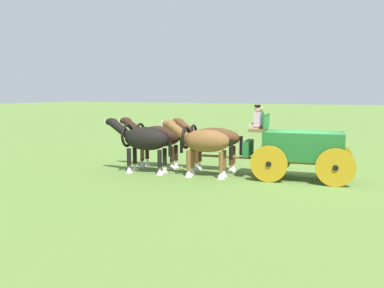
{
  "coord_description": "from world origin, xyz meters",
  "views": [
    {
      "loc": [
        -2.64,
        15.43,
        3.31
      ],
      "look_at": [
        4.49,
        0.48,
        1.2
      ],
      "focal_mm": 37.19,
      "sensor_mm": 36.0,
      "label": 1
    }
  ],
  "objects_px": {
    "draft_horse_rear_off": "(212,139)",
    "draft_horse_lead_near": "(144,140)",
    "draft_horse_lead_off": "(156,137)",
    "show_wagon": "(299,147)",
    "draft_horse_rear_near": "(203,142)"
  },
  "relations": [
    {
      "from": "draft_horse_lead_off",
      "to": "draft_horse_lead_near",
      "type": "bearing_deg",
      "value": 97.23
    },
    {
      "from": "draft_horse_lead_near",
      "to": "draft_horse_lead_off",
      "type": "relative_size",
      "value": 0.98
    },
    {
      "from": "show_wagon",
      "to": "draft_horse_rear_near",
      "type": "height_order",
      "value": "show_wagon"
    },
    {
      "from": "show_wagon",
      "to": "draft_horse_lead_near",
      "type": "bearing_deg",
      "value": 12.86
    },
    {
      "from": "draft_horse_lead_near",
      "to": "draft_horse_lead_off",
      "type": "xyz_separation_m",
      "value": [
        0.16,
        -1.29,
        -0.04
      ]
    },
    {
      "from": "show_wagon",
      "to": "draft_horse_rear_off",
      "type": "xyz_separation_m",
      "value": [
        3.72,
        -0.2,
        0.09
      ]
    },
    {
      "from": "draft_horse_rear_near",
      "to": "draft_horse_rear_off",
      "type": "relative_size",
      "value": 0.92
    },
    {
      "from": "show_wagon",
      "to": "draft_horse_rear_off",
      "type": "relative_size",
      "value": 1.87
    },
    {
      "from": "show_wagon",
      "to": "draft_horse_lead_near",
      "type": "height_order",
      "value": "show_wagon"
    },
    {
      "from": "draft_horse_rear_off",
      "to": "draft_horse_lead_near",
      "type": "bearing_deg",
      "value": 33.69
    },
    {
      "from": "draft_horse_rear_near",
      "to": "draft_horse_lead_near",
      "type": "bearing_deg",
      "value": 6.93
    },
    {
      "from": "draft_horse_rear_off",
      "to": "draft_horse_lead_near",
      "type": "relative_size",
      "value": 1.05
    },
    {
      "from": "show_wagon",
      "to": "draft_horse_rear_off",
      "type": "distance_m",
      "value": 3.73
    },
    {
      "from": "show_wagon",
      "to": "draft_horse_lead_near",
      "type": "distance_m",
      "value": 6.28
    },
    {
      "from": "draft_horse_rear_off",
      "to": "draft_horse_lead_off",
      "type": "relative_size",
      "value": 1.04
    }
  ]
}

